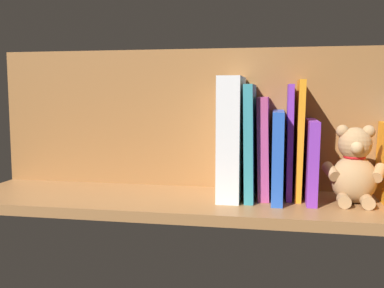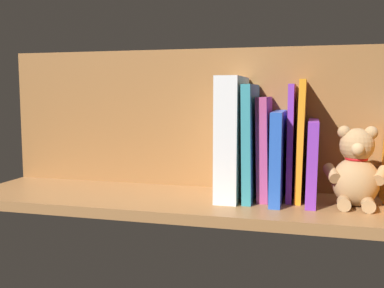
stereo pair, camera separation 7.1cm
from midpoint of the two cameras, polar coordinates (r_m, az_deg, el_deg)
The scene contains 10 objects.
ground_plane at distance 98.92cm, azimuth 2.09°, elevation -7.34°, with size 100.30×28.15×2.20cm, color #9E6B3D.
shelf_back_panel at distance 107.82cm, azimuth 3.53°, elevation 3.21°, with size 100.30×1.50×32.81cm, color #935F31.
teddy_bear at distance 96.52cm, azimuth 22.06°, elevation -3.20°, with size 13.03×10.40×16.06cm.
book_2 at distance 97.38cm, azimuth 16.99°, elevation -2.11°, with size 2.07×16.10×16.90cm, color purple.
book_3 at distance 98.58cm, azimuth 15.63°, elevation 0.48°, with size 1.32×12.54×25.25cm, color orange.
book_4 at distance 98.86cm, azimuth 14.47°, elevation 0.26°, with size 1.20×12.07×24.32cm, color purple.
book_5 at distance 96.70cm, azimuth 12.94°, elevation -1.49°, with size 2.28×17.19×18.75cm, color blue.
book_6 at distance 98.50cm, azimuth 11.25°, elevation -0.46°, with size 2.30×13.48×21.66cm, color #B23F72.
book_7 at distance 97.33cm, azimuth 9.57°, elevation 0.26°, with size 1.88×16.00×24.26cm, color teal.
dictionary_thick_white at distance 97.30cm, azimuth 7.19°, elevation 0.79°, with size 4.75×16.61×25.92cm, color white.
Camera 2 is at (-24.84, 92.89, 22.40)cm, focal length 42.17 mm.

